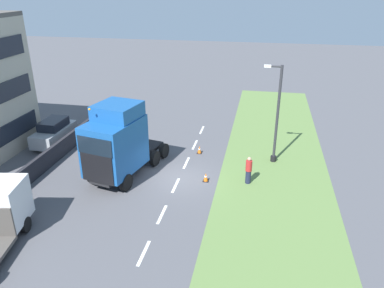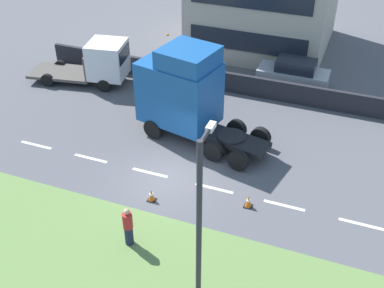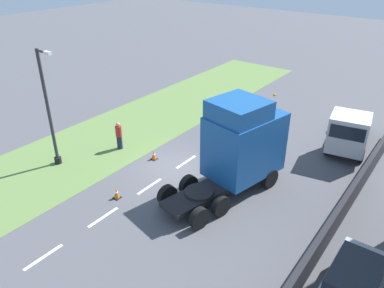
{
  "view_description": "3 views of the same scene",
  "coord_description": "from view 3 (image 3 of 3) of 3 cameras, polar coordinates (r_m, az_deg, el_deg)",
  "views": [
    {
      "loc": [
        -4.87,
        20.49,
        11.56
      ],
      "look_at": [
        -0.84,
        -0.07,
        2.45
      ],
      "focal_mm": 35.0,
      "sensor_mm": 36.0,
      "label": 1
    },
    {
      "loc": [
        -15.95,
        -7.33,
        14.02
      ],
      "look_at": [
        0.77,
        -0.93,
        1.61
      ],
      "focal_mm": 45.0,
      "sensor_mm": 36.0,
      "label": 2
    },
    {
      "loc": [
        11.71,
        -14.17,
        11.27
      ],
      "look_at": [
        0.34,
        1.02,
        1.25
      ],
      "focal_mm": 35.0,
      "sensor_mm": 36.0,
      "label": 3
    }
  ],
  "objects": [
    {
      "name": "boundary_wall",
      "position": [
        17.93,
        21.03,
        -10.81
      ],
      "size": [
        0.25,
        24.0,
        1.24
      ],
      "color": "#232328",
      "rests_on": "ground"
    },
    {
      "name": "lane_markings",
      "position": [
        21.11,
        -3.56,
        -4.49
      ],
      "size": [
        0.16,
        17.8,
        0.0
      ],
      "color": "white",
      "rests_on": "ground"
    },
    {
      "name": "flatbed_truck",
      "position": [
        24.22,
        22.74,
        1.62
      ],
      "size": [
        3.18,
        6.43,
        2.75
      ],
      "rotation": [
        0.0,
        0.0,
        3.32
      ],
      "color": "silver",
      "rests_on": "ground"
    },
    {
      "name": "ground_plane",
      "position": [
        21.56,
        -2.36,
        -3.71
      ],
      "size": [
        120.0,
        120.0,
        0.0
      ],
      "primitive_type": "plane",
      "color": "#515156",
      "rests_on": "ground"
    },
    {
      "name": "grass_verge",
      "position": [
        25.32,
        -12.98,
        0.66
      ],
      "size": [
        7.0,
        44.0,
        0.01
      ],
      "color": "#607F42",
      "rests_on": "ground"
    },
    {
      "name": "parked_car",
      "position": [
        14.75,
        23.15,
        -19.54
      ],
      "size": [
        1.84,
        4.22,
        1.92
      ],
      "rotation": [
        0.0,
        0.0,
        0.0
      ],
      "color": "#9EA3A8",
      "rests_on": "ground"
    },
    {
      "name": "traffic_cone_trailing",
      "position": [
        19.37,
        -11.42,
        -7.37
      ],
      "size": [
        0.36,
        0.36,
        0.58
      ],
      "color": "black",
      "rests_on": "ground"
    },
    {
      "name": "lamp_post",
      "position": [
        22.05,
        -20.8,
        3.98
      ],
      "size": [
        1.32,
        0.4,
        6.74
      ],
      "color": "black",
      "rests_on": "ground"
    },
    {
      "name": "lorry_cab",
      "position": [
        19.01,
        7.45,
        -0.08
      ],
      "size": [
        3.93,
        7.16,
        5.02
      ],
      "rotation": [
        0.0,
        0.0,
        -0.21
      ],
      "color": "black",
      "rests_on": "ground"
    },
    {
      "name": "pedestrian",
      "position": [
        23.66,
        -11.06,
        1.22
      ],
      "size": [
        0.39,
        0.39,
        1.79
      ],
      "color": "#1E233D",
      "rests_on": "ground"
    },
    {
      "name": "traffic_cone_lead",
      "position": [
        22.42,
        -5.83,
        -1.68
      ],
      "size": [
        0.36,
        0.36,
        0.58
      ],
      "color": "black",
      "rests_on": "ground"
    }
  ]
}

